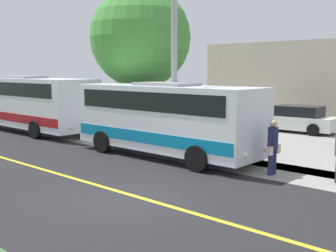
{
  "coord_description": "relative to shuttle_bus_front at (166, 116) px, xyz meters",
  "views": [
    {
      "loc": [
        7.54,
        8.11,
        3.4
      ],
      "look_at": [
        -3.5,
        -1.85,
        1.4
      ],
      "focal_mm": 44.79,
      "sensor_mm": 36.0,
      "label": 1
    }
  ],
  "objects": [
    {
      "name": "road_centre_line",
      "position": [
        4.49,
        2.84,
        -1.59
      ],
      "size": [
        0.16,
        100.0,
        0.0
      ],
      "primitive_type": "cube",
      "color": "gold",
      "rests_on": "ground"
    },
    {
      "name": "parked_car_near",
      "position": [
        -9.71,
        0.84,
        -0.92
      ],
      "size": [
        2.21,
        4.49,
        1.45
      ],
      "color": "white",
      "rests_on": "ground"
    },
    {
      "name": "tree_curbside",
      "position": [
        -2.91,
        -4.38,
        3.39
      ],
      "size": [
        5.06,
        5.06,
        7.54
      ],
      "color": "brown",
      "rests_on": "ground"
    },
    {
      "name": "pedestrian_waiting",
      "position": [
        -0.17,
        4.53,
        -0.63
      ],
      "size": [
        0.72,
        0.34,
        1.8
      ],
      "color": "#1E2347",
      "rests_on": "ground"
    },
    {
      "name": "street_light_pole",
      "position": [
        -0.39,
        -0.03,
        2.72
      ],
      "size": [
        1.97,
        0.24,
        7.84
      ],
      "color": "#9E9EA3",
      "rests_on": "ground"
    },
    {
      "name": "shuttle_bus_front",
      "position": [
        0.0,
        0.0,
        0.0
      ],
      "size": [
        2.63,
        8.11,
        2.91
      ],
      "color": "white",
      "rests_on": "ground"
    },
    {
      "name": "road_surface",
      "position": [
        4.49,
        2.84,
        -1.6
      ],
      "size": [
        8.0,
        100.0,
        0.01
      ],
      "primitive_type": "cube",
      "color": "black",
      "rests_on": "ground"
    },
    {
      "name": "sidewalk",
      "position": [
        -0.71,
        2.84,
        -1.6
      ],
      "size": [
        2.4,
        100.0,
        0.01
      ],
      "primitive_type": "cube",
      "color": "gray",
      "rests_on": "ground"
    },
    {
      "name": "transit_bus_rear",
      "position": [
        -0.06,
        -11.16,
        0.08
      ],
      "size": [
        2.75,
        11.3,
        3.06
      ],
      "color": "white",
      "rests_on": "ground"
    },
    {
      "name": "ground_plane",
      "position": [
        4.49,
        2.84,
        -1.6
      ],
      "size": [
        120.0,
        120.0,
        0.0
      ],
      "primitive_type": "plane",
      "color": "#3D6633"
    }
  ]
}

